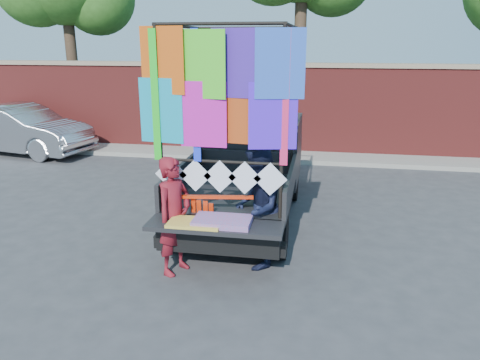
% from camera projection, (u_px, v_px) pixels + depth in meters
% --- Properties ---
extents(ground, '(90.00, 90.00, 0.00)m').
position_uv_depth(ground, '(202.00, 251.00, 7.43)').
color(ground, '#38383A').
rests_on(ground, ground).
extents(brick_wall, '(30.00, 0.45, 2.61)m').
position_uv_depth(brick_wall, '(261.00, 108.00, 13.65)').
color(brick_wall, maroon).
rests_on(brick_wall, ground).
extents(curb, '(30.00, 1.20, 0.12)m').
position_uv_depth(curb, '(257.00, 155.00, 13.36)').
color(curb, gray).
rests_on(curb, ground).
extents(pickup_truck, '(2.18, 5.47, 3.44)m').
position_uv_depth(pickup_truck, '(250.00, 165.00, 9.14)').
color(pickup_truck, black).
rests_on(pickup_truck, ground).
extents(sedan, '(4.52, 2.27, 1.42)m').
position_uv_depth(sedan, '(21.00, 129.00, 13.66)').
color(sedan, '#AEAFB5').
rests_on(sedan, ground).
extents(woman, '(0.61, 0.73, 1.70)m').
position_uv_depth(woman, '(174.00, 216.00, 6.56)').
color(woman, maroon).
rests_on(woman, ground).
extents(man, '(0.76, 0.94, 1.81)m').
position_uv_depth(man, '(257.00, 207.00, 6.75)').
color(man, '#151A35').
rests_on(man, ground).
extents(streamer_bundle, '(1.05, 0.21, 0.72)m').
position_uv_depth(streamer_bundle, '(208.00, 211.00, 6.66)').
color(streamer_bundle, red).
rests_on(streamer_bundle, ground).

